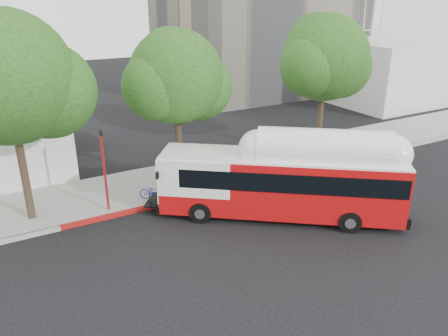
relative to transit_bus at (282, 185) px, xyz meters
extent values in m
plane|color=black|center=(-1.67, 0.04, -1.69)|extent=(120.00, 120.00, 0.00)
cube|color=gray|center=(-1.67, 6.54, -1.62)|extent=(60.00, 5.00, 0.15)
cube|color=gray|center=(-1.67, 3.94, -1.62)|extent=(60.00, 0.30, 0.15)
cube|color=maroon|center=(-4.67, 3.94, -1.61)|extent=(10.00, 0.32, 0.16)
cylinder|color=#2D2116|center=(-10.67, 5.54, 1.35)|extent=(0.36, 0.36, 6.08)
sphere|color=#134112|center=(-10.67, 5.54, 5.15)|extent=(5.80, 5.80, 5.80)
sphere|color=#134112|center=(-9.08, 5.74, 4.39)|extent=(4.35, 4.35, 4.35)
cylinder|color=#2D2116|center=(-2.67, 6.04, 1.03)|extent=(0.36, 0.36, 5.44)
sphere|color=#134112|center=(-2.67, 6.04, 4.43)|extent=(5.00, 5.00, 5.00)
sphere|color=#134112|center=(-1.30, 6.24, 3.75)|extent=(3.75, 3.75, 3.75)
cylinder|color=#2D2116|center=(7.33, 5.84, 1.19)|extent=(0.36, 0.36, 5.76)
sphere|color=#134112|center=(7.33, 5.84, 4.79)|extent=(5.40, 5.40, 5.40)
sphere|color=#134112|center=(8.81, 6.04, 4.07)|extent=(4.05, 4.05, 4.05)
cube|color=silver|center=(28.33, 16.04, 1.31)|extent=(20.00, 12.00, 6.00)
cube|color=#AD0C0C|center=(-0.07, 0.05, 0.01)|extent=(10.55, 8.80, 2.74)
cube|color=black|center=(0.31, -0.23, 0.58)|extent=(9.68, 8.16, 0.90)
cube|color=white|center=(-0.07, 0.05, 1.42)|extent=(10.50, 8.74, 0.09)
cube|color=white|center=(1.44, -1.09, 1.67)|extent=(5.98, 5.15, 0.52)
cube|color=black|center=(-5.02, 3.78, -1.22)|extent=(1.63, 1.82, 0.06)
imported|color=#212699|center=(-5.02, 3.78, -0.76)|extent=(1.43, 1.64, 0.85)
cylinder|color=#AE1217|center=(-7.22, 4.59, 0.33)|extent=(0.12, 0.12, 4.03)
cube|color=black|center=(-7.22, 4.59, 2.44)|extent=(0.05, 0.40, 0.25)
camera|label=1|loc=(-11.75, -15.22, 8.46)|focal=35.00mm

